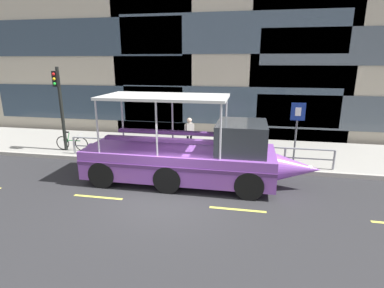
# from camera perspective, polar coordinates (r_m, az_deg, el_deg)

# --- Properties ---
(ground_plane) EXTENTS (120.00, 120.00, 0.00)m
(ground_plane) POSITION_cam_1_polar(r_m,az_deg,el_deg) (10.65, -4.46, -9.95)
(ground_plane) COLOR #2B2B2D
(sidewalk) EXTENTS (32.00, 4.80, 0.18)m
(sidewalk) POSITION_cam_1_polar(r_m,az_deg,el_deg) (15.74, 0.86, -0.99)
(sidewalk) COLOR #99968E
(sidewalk) RESTS_ON ground_plane
(curb_edge) EXTENTS (32.00, 0.18, 0.18)m
(curb_edge) POSITION_cam_1_polar(r_m,az_deg,el_deg) (13.41, -0.99, -3.98)
(curb_edge) COLOR #B2ADA3
(curb_edge) RESTS_ON ground_plane
(lane_centreline) EXTENTS (25.80, 0.12, 0.01)m
(lane_centreline) POSITION_cam_1_polar(r_m,az_deg,el_deg) (10.24, -5.17, -11.06)
(lane_centreline) COLOR #DBD64C
(lane_centreline) RESTS_ON ground_plane
(curb_guardrail) EXTENTS (11.90, 0.09, 0.86)m
(curb_guardrail) POSITION_cam_1_polar(r_m,az_deg,el_deg) (13.48, 0.34, -0.87)
(curb_guardrail) COLOR gray
(curb_guardrail) RESTS_ON sidewalk
(traffic_light_pole) EXTENTS (0.24, 0.46, 4.10)m
(traffic_light_pole) POSITION_cam_1_polar(r_m,az_deg,el_deg) (16.03, -23.72, 7.43)
(traffic_light_pole) COLOR black
(traffic_light_pole) RESTS_ON sidewalk
(parking_sign) EXTENTS (0.60, 0.12, 2.65)m
(parking_sign) POSITION_cam_1_polar(r_m,az_deg,el_deg) (13.86, 19.25, 3.89)
(parking_sign) COLOR #4C4F54
(parking_sign) RESTS_ON sidewalk
(leaned_bicycle) EXTENTS (1.74, 0.46, 0.96)m
(leaned_bicycle) POSITION_cam_1_polar(r_m,az_deg,el_deg) (16.31, -21.76, 0.17)
(leaned_bicycle) COLOR black
(leaned_bicycle) RESTS_ON sidewalk
(duck_tour_boat) EXTENTS (8.92, 2.57, 3.33)m
(duck_tour_boat) POSITION_cam_1_polar(r_m,az_deg,el_deg) (11.50, 0.09, -2.29)
(duck_tour_boat) COLOR purple
(duck_tour_boat) RESTS_ON ground_plane
(pedestrian_near_bow) EXTENTS (0.38, 0.39, 1.78)m
(pedestrian_near_bow) POSITION_cam_1_polar(r_m,az_deg,el_deg) (14.42, 13.33, 1.82)
(pedestrian_near_bow) COLOR #47423D
(pedestrian_near_bow) RESTS_ON sidewalk
(pedestrian_mid_left) EXTENTS (0.43, 0.33, 1.72)m
(pedestrian_mid_left) POSITION_cam_1_polar(r_m,az_deg,el_deg) (14.67, -0.50, 2.35)
(pedestrian_mid_left) COLOR black
(pedestrian_mid_left) RESTS_ON sidewalk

